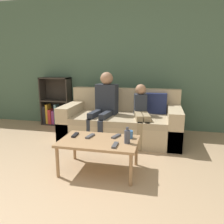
{
  "coord_description": "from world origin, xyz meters",
  "views": [
    {
      "loc": [
        0.77,
        -1.44,
        1.29
      ],
      "look_at": [
        0.09,
        1.57,
        0.61
      ],
      "focal_mm": 35.0,
      "sensor_mm": 36.0,
      "label": 1
    }
  ],
  "objects_px": {
    "cup_near": "(130,134)",
    "bottle": "(127,136)",
    "tv_remote_2": "(75,135)",
    "tv_remote_3": "(116,136)",
    "person_adult": "(105,101)",
    "person_child": "(141,111)",
    "tv_remote_0": "(115,145)",
    "couch": "(122,123)",
    "bookshelf": "(56,107)",
    "tv_remote_1": "(90,136)",
    "coffee_table": "(99,143)"
  },
  "relations": [
    {
      "from": "person_adult",
      "to": "cup_near",
      "type": "distance_m",
      "value": 1.2
    },
    {
      "from": "couch",
      "to": "person_adult",
      "type": "relative_size",
      "value": 1.73
    },
    {
      "from": "person_child",
      "to": "cup_near",
      "type": "height_order",
      "value": "person_child"
    },
    {
      "from": "cup_near",
      "to": "tv_remote_2",
      "type": "bearing_deg",
      "value": -174.01
    },
    {
      "from": "bookshelf",
      "to": "coffee_table",
      "type": "height_order",
      "value": "bookshelf"
    },
    {
      "from": "coffee_table",
      "to": "person_adult",
      "type": "bearing_deg",
      "value": 101.12
    },
    {
      "from": "tv_remote_0",
      "to": "tv_remote_1",
      "type": "xyz_separation_m",
      "value": [
        -0.37,
        0.23,
        0.0
      ]
    },
    {
      "from": "couch",
      "to": "tv_remote_0",
      "type": "distance_m",
      "value": 1.44
    },
    {
      "from": "bookshelf",
      "to": "tv_remote_2",
      "type": "relative_size",
      "value": 5.91
    },
    {
      "from": "person_adult",
      "to": "bottle",
      "type": "height_order",
      "value": "person_adult"
    },
    {
      "from": "couch",
      "to": "tv_remote_2",
      "type": "distance_m",
      "value": 1.26
    },
    {
      "from": "bookshelf",
      "to": "tv_remote_1",
      "type": "xyz_separation_m",
      "value": [
        1.36,
        -1.78,
        0.03
      ]
    },
    {
      "from": "person_adult",
      "to": "cup_near",
      "type": "relative_size",
      "value": 12.52
    },
    {
      "from": "coffee_table",
      "to": "tv_remote_0",
      "type": "xyz_separation_m",
      "value": [
        0.23,
        -0.15,
        0.05
      ]
    },
    {
      "from": "tv_remote_1",
      "to": "bottle",
      "type": "xyz_separation_m",
      "value": [
        0.49,
        -0.11,
        0.07
      ]
    },
    {
      "from": "cup_near",
      "to": "bottle",
      "type": "height_order",
      "value": "bottle"
    },
    {
      "from": "tv_remote_1",
      "to": "tv_remote_3",
      "type": "xyz_separation_m",
      "value": [
        0.32,
        0.07,
        0.0
      ]
    },
    {
      "from": "tv_remote_0",
      "to": "tv_remote_2",
      "type": "bearing_deg",
      "value": 157.46
    },
    {
      "from": "person_child",
      "to": "bottle",
      "type": "relative_size",
      "value": 5.04
    },
    {
      "from": "couch",
      "to": "tv_remote_3",
      "type": "relative_size",
      "value": 11.38
    },
    {
      "from": "tv_remote_2",
      "to": "tv_remote_3",
      "type": "distance_m",
      "value": 0.53
    },
    {
      "from": "couch",
      "to": "tv_remote_1",
      "type": "height_order",
      "value": "couch"
    },
    {
      "from": "tv_remote_0",
      "to": "tv_remote_1",
      "type": "distance_m",
      "value": 0.44
    },
    {
      "from": "couch",
      "to": "bookshelf",
      "type": "relative_size",
      "value": 1.97
    },
    {
      "from": "tv_remote_0",
      "to": "bottle",
      "type": "relative_size",
      "value": 0.89
    },
    {
      "from": "coffee_table",
      "to": "person_child",
      "type": "bearing_deg",
      "value": 70.36
    },
    {
      "from": "person_child",
      "to": "tv_remote_1",
      "type": "height_order",
      "value": "person_child"
    },
    {
      "from": "tv_remote_0",
      "to": "tv_remote_3",
      "type": "xyz_separation_m",
      "value": [
        -0.05,
        0.3,
        0.0
      ]
    },
    {
      "from": "tv_remote_1",
      "to": "bookshelf",
      "type": "bearing_deg",
      "value": 138.71
    },
    {
      "from": "coffee_table",
      "to": "person_adult",
      "type": "relative_size",
      "value": 0.8
    },
    {
      "from": "cup_near",
      "to": "tv_remote_0",
      "type": "bearing_deg",
      "value": -111.15
    },
    {
      "from": "coffee_table",
      "to": "tv_remote_0",
      "type": "height_order",
      "value": "tv_remote_0"
    },
    {
      "from": "person_child",
      "to": "tv_remote_3",
      "type": "distance_m",
      "value": 1.0
    },
    {
      "from": "person_adult",
      "to": "bottle",
      "type": "distance_m",
      "value": 1.36
    },
    {
      "from": "cup_near",
      "to": "tv_remote_0",
      "type": "distance_m",
      "value": 0.33
    },
    {
      "from": "tv_remote_0",
      "to": "tv_remote_3",
      "type": "distance_m",
      "value": 0.31
    },
    {
      "from": "person_child",
      "to": "cup_near",
      "type": "relative_size",
      "value": 10.41
    },
    {
      "from": "bottle",
      "to": "tv_remote_1",
      "type": "bearing_deg",
      "value": 167.02
    },
    {
      "from": "couch",
      "to": "person_child",
      "type": "height_order",
      "value": "person_child"
    },
    {
      "from": "coffee_table",
      "to": "bottle",
      "type": "relative_size",
      "value": 4.88
    },
    {
      "from": "person_adult",
      "to": "tv_remote_2",
      "type": "height_order",
      "value": "person_adult"
    },
    {
      "from": "person_adult",
      "to": "tv_remote_2",
      "type": "relative_size",
      "value": 6.74
    },
    {
      "from": "person_child",
      "to": "tv_remote_2",
      "type": "relative_size",
      "value": 5.6
    },
    {
      "from": "person_child",
      "to": "tv_remote_2",
      "type": "xyz_separation_m",
      "value": [
        -0.74,
        -1.04,
        -0.14
      ]
    },
    {
      "from": "bottle",
      "to": "person_child",
      "type": "bearing_deg",
      "value": 87.34
    },
    {
      "from": "bookshelf",
      "to": "bottle",
      "type": "xyz_separation_m",
      "value": [
        1.85,
        -1.89,
        0.1
      ]
    },
    {
      "from": "bookshelf",
      "to": "tv_remote_2",
      "type": "bearing_deg",
      "value": -56.77
    },
    {
      "from": "tv_remote_1",
      "to": "tv_remote_2",
      "type": "height_order",
      "value": "same"
    },
    {
      "from": "tv_remote_2",
      "to": "person_child",
      "type": "bearing_deg",
      "value": 51.63
    },
    {
      "from": "bookshelf",
      "to": "tv_remote_0",
      "type": "distance_m",
      "value": 2.66
    }
  ]
}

